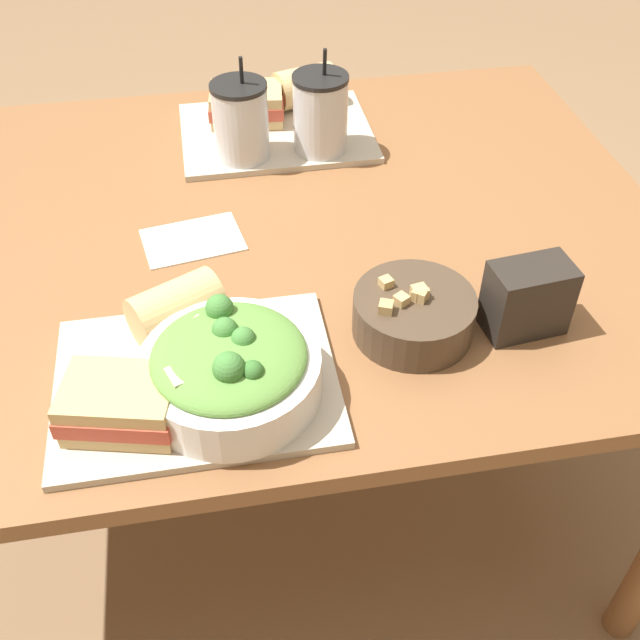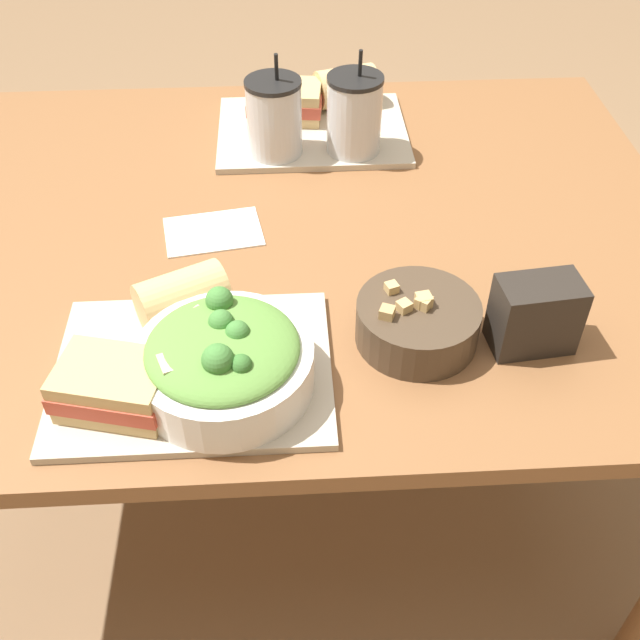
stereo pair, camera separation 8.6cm
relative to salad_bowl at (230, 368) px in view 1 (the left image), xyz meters
The scene contains 14 objects.
ground_plane 0.87m from the salad_bowl, 82.84° to the left, with size 12.00×12.00×0.00m, color #846647.
dining_table 0.40m from the salad_bowl, 82.84° to the left, with size 1.44×1.04×0.73m.
tray_near 0.08m from the salad_bowl, 145.08° to the left, with size 0.37×0.28×0.01m.
tray_far 0.69m from the salad_bowl, 77.72° to the left, with size 0.37×0.28×0.01m.
salad_bowl is the anchor object (origin of this frame).
soup_bowl 0.28m from the salad_bowl, 17.33° to the left, with size 0.17×0.17×0.08m.
sandwich_near 0.14m from the salad_bowl, 169.30° to the right, with size 0.16×0.13×0.06m.
baguette_near 0.14m from the salad_bowl, 114.94° to the left, with size 0.14×0.12×0.08m.
sandwich_far 0.73m from the salad_bowl, 82.51° to the left, with size 0.16×0.12×0.06m.
baguette_far 0.80m from the salad_bowl, 73.94° to the left, with size 0.14×0.11×0.08m.
drink_cup_dark 0.59m from the salad_bowl, 82.91° to the left, with size 0.10×0.10×0.19m.
drink_cup_red 0.62m from the salad_bowl, 69.49° to the left, with size 0.10×0.10×0.19m.
chip_bag 0.42m from the salad_bowl, ahead, with size 0.12×0.08×0.11m.
napkin_folded 0.36m from the salad_bowl, 95.70° to the left, with size 0.17×0.13×0.00m.
Camera 1 is at (-0.05, -1.03, 1.47)m, focal length 42.00 mm.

